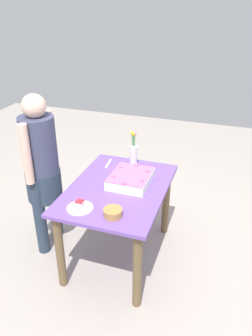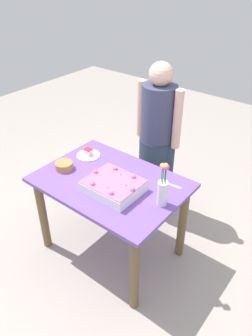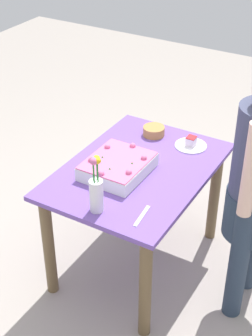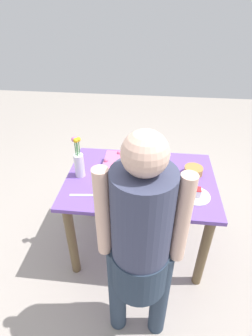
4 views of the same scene
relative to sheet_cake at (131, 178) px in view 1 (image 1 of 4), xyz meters
The scene contains 8 objects.
ground_plane 0.80m from the sheet_cake, 37.71° to the right, with size 8.00×8.00×0.00m, color #A39990.
dining_table 0.23m from the sheet_cake, 37.71° to the right, with size 1.12×0.80×0.74m.
sheet_cake is the anchor object (origin of this frame).
serving_plate_with_slice 0.55m from the sheet_cake, 26.32° to the right, with size 0.20×0.20×0.07m.
cake_knife 0.43m from the sheet_cake, 131.90° to the right, with size 0.18×0.02×0.00m, color silver.
flower_vase 0.38m from the sheet_cake, 165.99° to the right, with size 0.07×0.07×0.33m.
fruit_bowl 0.50m from the sheet_cake, ahead, with size 0.14×0.14×0.06m, color #B17E40.
person_standing 0.79m from the sheet_cake, 79.60° to the right, with size 0.45×0.31×1.49m.
Camera 1 is at (2.23, 0.83, 2.16)m, focal length 35.00 mm.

